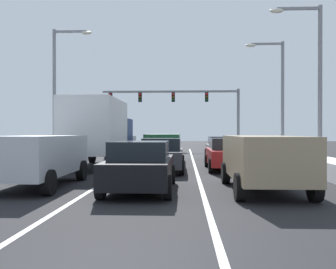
{
  "coord_description": "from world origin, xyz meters",
  "views": [
    {
      "loc": [
        1.17,
        -4.27,
        1.78
      ],
      "look_at": [
        0.07,
        20.45,
        1.64
      ],
      "focal_mm": 40.38,
      "sensor_mm": 36.0,
      "label": 1
    }
  ],
  "objects": [
    {
      "name": "ground_plane",
      "position": [
        0.0,
        13.7,
        0.0
      ],
      "size": [
        120.0,
        120.0,
        0.0
      ],
      "primitive_type": "plane",
      "color": "black"
    },
    {
      "name": "lane_stripe_between_right_lane_and_center_lane",
      "position": [
        1.7,
        17.13,
        0.0
      ],
      "size": [
        0.14,
        37.68,
        0.01
      ],
      "primitive_type": "cube",
      "color": "silver",
      "rests_on": "ground"
    },
    {
      "name": "lane_stripe_between_center_lane_and_left_lane",
      "position": [
        -1.7,
        17.13,
        0.0
      ],
      "size": [
        0.14,
        37.68,
        0.01
      ],
      "primitive_type": "cube",
      "color": "silver",
      "rests_on": "ground"
    },
    {
      "name": "snow_bank_right_shoulder",
      "position": [
        7.0,
        17.13,
        0.34
      ],
      "size": [
        1.38,
        37.68,
        0.67
      ],
      "primitive_type": "cube",
      "color": "white",
      "rests_on": "ground"
    },
    {
      "name": "snow_bank_left_shoulder",
      "position": [
        -7.0,
        17.13,
        0.24
      ],
      "size": [
        1.75,
        37.68,
        0.48
      ],
      "primitive_type": "cube",
      "color": "white",
      "rests_on": "ground"
    },
    {
      "name": "suv_tan_right_lane_nearest",
      "position": [
        3.55,
        7.21,
        1.02
      ],
      "size": [
        2.16,
        4.9,
        1.67
      ],
      "color": "#937F60",
      "rests_on": "ground"
    },
    {
      "name": "sedan_red_right_lane_second",
      "position": [
        3.2,
        13.72,
        0.76
      ],
      "size": [
        2.0,
        4.5,
        1.51
      ],
      "color": "maroon",
      "rests_on": "ground"
    },
    {
      "name": "sedan_gray_right_lane_third",
      "position": [
        3.55,
        20.22,
        0.76
      ],
      "size": [
        2.0,
        4.5,
        1.51
      ],
      "color": "slate",
      "rests_on": "ground"
    },
    {
      "name": "sedan_black_center_lane_nearest",
      "position": [
        -0.17,
        7.13,
        0.76
      ],
      "size": [
        2.0,
        4.5,
        1.51
      ],
      "color": "black",
      "rests_on": "ground"
    },
    {
      "name": "sedan_charcoal_center_lane_second",
      "position": [
        0.15,
        12.79,
        0.76
      ],
      "size": [
        2.0,
        4.5,
        1.51
      ],
      "color": "#38383D",
      "rests_on": "ground"
    },
    {
      "name": "suv_green_center_lane_third",
      "position": [
        -0.12,
        18.68,
        1.02
      ],
      "size": [
        2.16,
        4.9,
        1.67
      ],
      "color": "#1E5633",
      "rests_on": "ground"
    },
    {
      "name": "suv_silver_left_lane_nearest",
      "position": [
        -3.6,
        7.83,
        1.02
      ],
      "size": [
        2.16,
        4.9,
        1.67
      ],
      "color": "#B7BABF",
      "rests_on": "ground"
    },
    {
      "name": "box_truck_left_lane_second",
      "position": [
        -3.16,
        14.74,
        1.9
      ],
      "size": [
        2.53,
        7.2,
        3.36
      ],
      "color": "navy",
      "rests_on": "ground"
    },
    {
      "name": "sedan_maroon_left_lane_third",
      "position": [
        -3.27,
        22.7,
        0.76
      ],
      "size": [
        2.0,
        4.5,
        1.51
      ],
      "color": "maroon",
      "rests_on": "ground"
    },
    {
      "name": "traffic_light_gantry",
      "position": [
        1.31,
        34.24,
        4.89
      ],
      "size": [
        14.0,
        0.47,
        6.2
      ],
      "color": "slate",
      "rests_on": "ground"
    },
    {
      "name": "street_lamp_right_mid",
      "position": [
        7.75,
        15.41,
        4.95
      ],
      "size": [
        2.66,
        0.36,
        8.29
      ],
      "color": "gray",
      "rests_on": "ground"
    },
    {
      "name": "street_lamp_right_far",
      "position": [
        7.6,
        22.26,
        4.85
      ],
      "size": [
        2.66,
        0.36,
        8.09
      ],
      "color": "gray",
      "rests_on": "ground"
    },
    {
      "name": "street_lamp_left_mid",
      "position": [
        -7.23,
        20.67,
        5.16
      ],
      "size": [
        2.66,
        0.36,
        8.68
      ],
      "color": "gray",
      "rests_on": "ground"
    }
  ]
}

